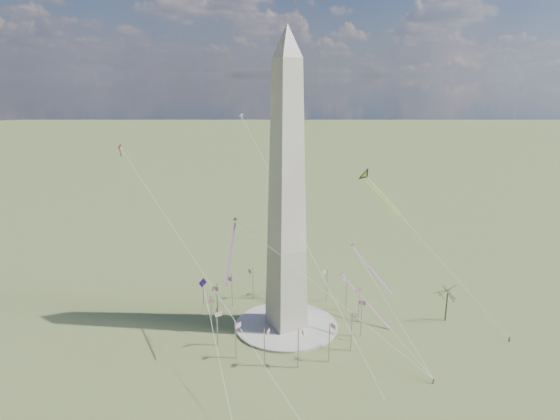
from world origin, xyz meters
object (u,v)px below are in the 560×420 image
washington_monument (287,194)px  tree_near (448,292)px  person_east (509,339)px  kite_delta_black (367,177)px

washington_monument → tree_near: bearing=-25.1°
washington_monument → person_east: (58.93, -45.76, -46.97)m
kite_delta_black → person_east: bearing=101.7°
washington_monument → kite_delta_black: bearing=5.2°
tree_near → person_east: size_ratio=7.93×
tree_near → person_east: bearing=-72.6°
person_east → kite_delta_black: kite_delta_black is taller
washington_monument → person_east: size_ratio=50.86×
washington_monument → kite_delta_black: washington_monument is taller
washington_monument → kite_delta_black: size_ratio=5.37×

